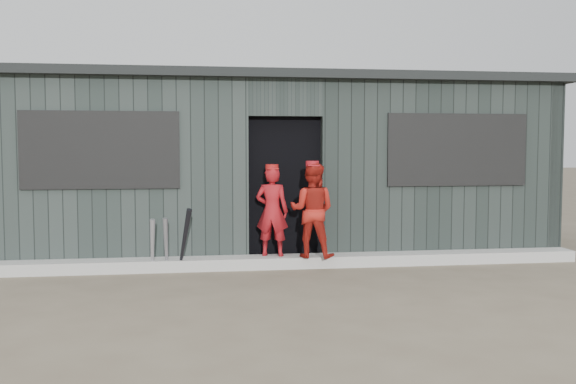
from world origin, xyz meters
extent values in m
plane|color=brown|center=(0.00, 0.00, 0.00)|extent=(80.00, 80.00, 0.00)
cube|color=#A09F9B|center=(0.00, 1.82, 0.07)|extent=(8.00, 0.36, 0.15)
cone|color=#9898A0|center=(-1.74, 1.68, 0.35)|extent=(0.10, 0.21, 0.69)
cone|color=gray|center=(-1.58, 1.70, 0.35)|extent=(0.09, 0.18, 0.70)
cone|color=black|center=(-1.35, 1.60, 0.42)|extent=(0.23, 0.38, 0.83)
imported|color=maroon|center=(-0.20, 1.87, 0.74)|extent=(0.50, 0.40, 1.19)
imported|color=#A11C13|center=(0.30, 1.68, 0.77)|extent=(0.73, 0.66, 1.23)
imported|color=silver|center=(0.15, 2.50, 0.66)|extent=(0.69, 0.50, 1.33)
cube|color=black|center=(0.00, 3.50, 1.20)|extent=(7.60, 2.70, 2.20)
cube|color=#2C3431|center=(-2.25, 2.10, 1.25)|extent=(3.50, 0.20, 2.50)
cube|color=#262D2A|center=(2.25, 2.10, 1.25)|extent=(3.50, 0.20, 2.50)
cube|color=#282F2D|center=(0.00, 2.10, 2.25)|extent=(1.00, 0.20, 0.50)
cube|color=#2C3531|center=(-3.90, 3.50, 1.25)|extent=(0.20, 3.00, 2.50)
cube|color=#29302D|center=(3.90, 3.50, 1.25)|extent=(0.20, 3.00, 2.50)
cube|color=#2C3431|center=(0.00, 4.90, 1.25)|extent=(8.00, 0.20, 2.50)
cube|color=black|center=(0.00, 3.50, 2.56)|extent=(8.30, 3.30, 0.12)
cube|color=black|center=(-2.40, 1.98, 1.55)|extent=(2.00, 0.04, 1.00)
cube|color=black|center=(2.40, 1.98, 1.55)|extent=(2.00, 0.04, 1.00)
cube|color=black|center=(-0.15, 2.59, 1.35)|extent=(0.23, 0.23, 0.96)
cube|color=black|center=(0.05, 2.58, 1.30)|extent=(0.24, 0.22, 0.84)
camera|label=1|loc=(-1.19, -6.49, 1.59)|focal=40.00mm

